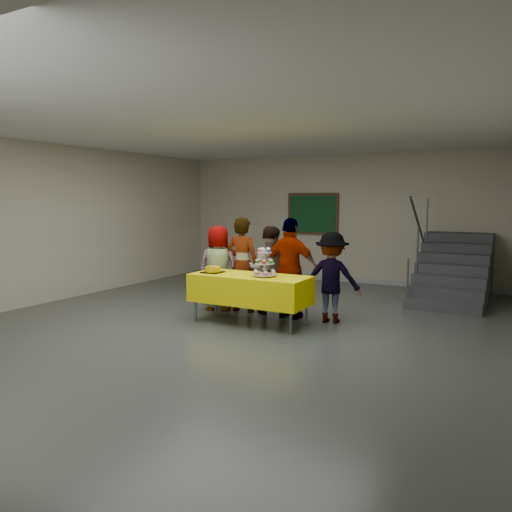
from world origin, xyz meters
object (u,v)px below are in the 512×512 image
(schoolchild_e, at_px, (332,278))
(noticeboard, at_px, (313,214))
(cupcake_stand, at_px, (265,265))
(schoolchild_a, at_px, (218,268))
(bear_cake, at_px, (213,269))
(schoolchild_c, at_px, (269,270))
(staircase, at_px, (454,273))
(bake_table, at_px, (250,289))
(schoolchild_d, at_px, (291,269))
(schoolchild_b, at_px, (242,265))

(schoolchild_e, xyz_separation_m, noticeboard, (-1.93, 3.88, 0.88))
(cupcake_stand, bearing_deg, schoolchild_a, 153.44)
(bear_cake, xyz_separation_m, schoolchild_c, (0.59, 0.84, -0.08))
(bear_cake, bearing_deg, schoolchild_c, 54.99)
(schoolchild_a, distance_m, staircase, 4.72)
(bake_table, relative_size, schoolchild_d, 1.14)
(bake_table, height_order, schoolchild_b, schoolchild_b)
(schoolchild_a, xyz_separation_m, schoolchild_e, (2.08, 0.08, -0.03))
(schoolchild_c, bearing_deg, schoolchild_d, 139.96)
(cupcake_stand, distance_m, noticeboard, 4.76)
(bake_table, relative_size, schoolchild_b, 1.14)
(schoolchild_a, bearing_deg, schoolchild_b, 173.84)
(staircase, bearing_deg, schoolchild_d, -123.92)
(staircase, distance_m, noticeboard, 3.64)
(schoolchild_b, relative_size, staircase, 0.69)
(schoolchild_a, distance_m, schoolchild_c, 0.94)
(staircase, bearing_deg, bake_table, -124.13)
(bake_table, distance_m, schoolchild_a, 1.17)
(bear_cake, xyz_separation_m, schoolchild_d, (1.07, 0.67, -0.00))
(schoolchild_e, bearing_deg, bear_cake, 15.23)
(noticeboard, bearing_deg, bear_cake, -87.75)
(cupcake_stand, height_order, schoolchild_a, schoolchild_a)
(schoolchild_b, height_order, noticeboard, noticeboard)
(schoolchild_c, distance_m, schoolchild_e, 1.16)
(cupcake_stand, distance_m, schoolchild_e, 1.11)
(cupcake_stand, height_order, schoolchild_e, schoolchild_e)
(schoolchild_a, xyz_separation_m, noticeboard, (0.15, 3.97, 0.85))
(noticeboard, bearing_deg, schoolchild_c, -78.56)
(schoolchild_a, distance_m, schoolchild_d, 1.41)
(schoolchild_c, relative_size, noticeboard, 1.15)
(schoolchild_b, bearing_deg, cupcake_stand, 135.62)
(bear_cake, bearing_deg, cupcake_stand, 3.12)
(bake_table, bearing_deg, schoolchild_d, 54.78)
(schoolchild_b, distance_m, schoolchild_d, 0.96)
(schoolchild_b, bearing_deg, staircase, -138.50)
(schoolchild_d, bearing_deg, noticeboard, -71.83)
(bear_cake, height_order, schoolchild_c, schoolchild_c)
(schoolchild_a, bearing_deg, bake_table, 133.63)
(bake_table, xyz_separation_m, noticeboard, (-0.83, 4.58, 1.04))
(bear_cake, distance_m, schoolchild_b, 0.75)
(schoolchild_b, xyz_separation_m, schoolchild_e, (1.63, 0.02, -0.11))
(schoolchild_b, height_order, schoolchild_c, schoolchild_b)
(schoolchild_a, height_order, schoolchild_d, schoolchild_d)
(bear_cake, distance_m, schoolchild_d, 1.26)
(schoolchild_b, height_order, schoolchild_d, schoolchild_d)
(bear_cake, bearing_deg, staircase, 50.09)
(bear_cake, xyz_separation_m, staircase, (3.18, 3.81, -0.34))
(bear_cake, relative_size, schoolchild_a, 0.24)
(schoolchild_d, height_order, noticeboard, noticeboard)
(cupcake_stand, xyz_separation_m, schoolchild_c, (-0.33, 0.79, -0.21))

